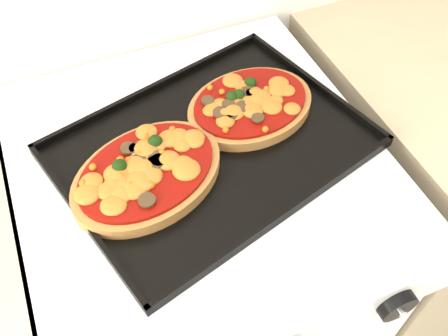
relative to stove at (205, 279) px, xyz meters
name	(u,v)px	position (x,y,z in m)	size (l,w,h in m)	color
stove	(205,279)	(0.00, 0.00, 0.00)	(0.60, 0.60, 0.91)	white
knob_right	(397,306)	(0.18, -0.33, 0.40)	(0.06, 0.06, 0.02)	black
baking_tray	(212,145)	(0.03, 0.00, 0.47)	(0.48, 0.35, 0.02)	black
pizza_left	(147,173)	(-0.09, -0.03, 0.48)	(0.25, 0.18, 0.04)	#A77139
pizza_right	(250,104)	(0.12, 0.05, 0.48)	(0.22, 0.17, 0.03)	#A77139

